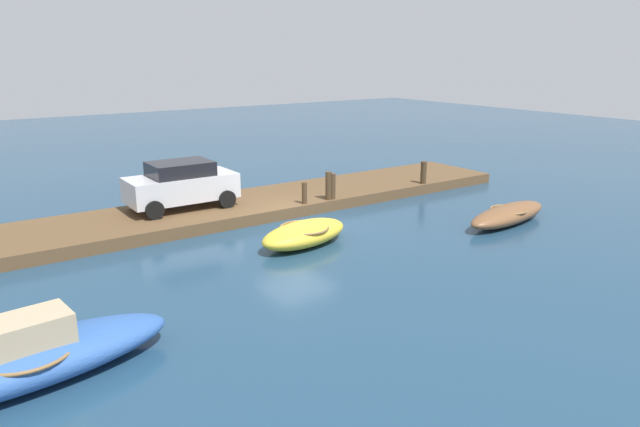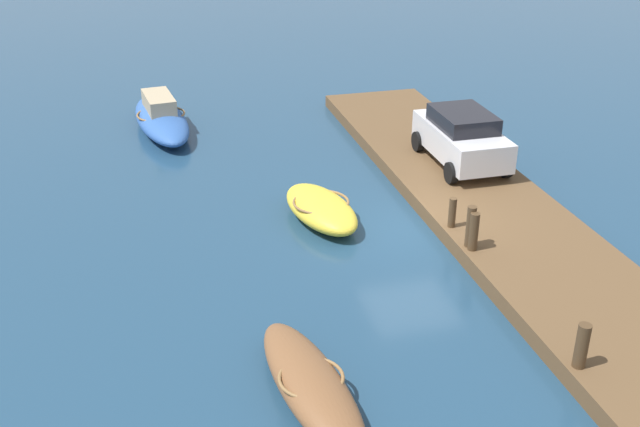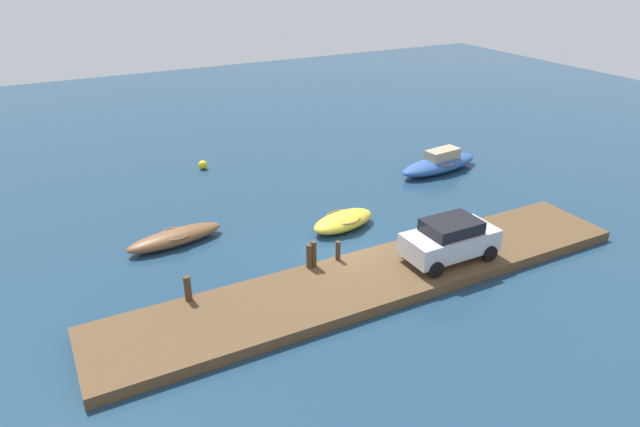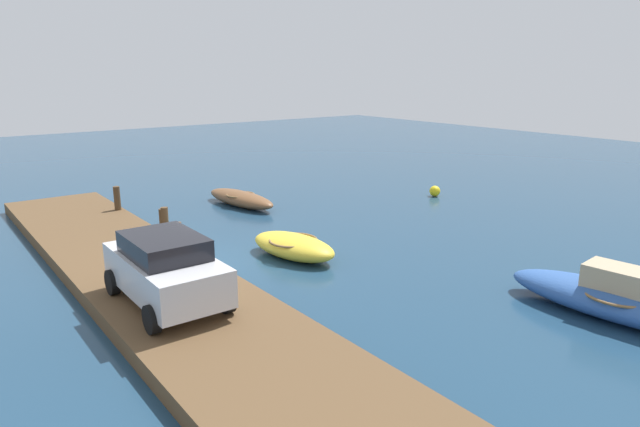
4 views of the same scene
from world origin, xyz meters
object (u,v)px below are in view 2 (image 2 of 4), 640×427
(mooring_post_west, at_px, (582,346))
(mooring_post_east, at_px, (452,212))
(motorboat_blue, at_px, (161,118))
(parked_car, at_px, (462,137))
(rowboat_brown, at_px, (311,385))
(rowboat_yellow, at_px, (321,208))
(mooring_post_mid_east, at_px, (471,227))
(mooring_post_mid_west, at_px, (474,232))

(mooring_post_west, distance_m, mooring_post_east, 6.08)
(motorboat_blue, relative_size, parked_car, 1.45)
(rowboat_brown, xyz_separation_m, motorboat_blue, (15.72, 1.65, 0.16))
(rowboat_yellow, xyz_separation_m, motorboat_blue, (8.50, 3.73, 0.11))
(rowboat_brown, relative_size, parked_car, 1.15)
(mooring_post_mid_east, height_order, parked_car, parked_car)
(rowboat_yellow, distance_m, mooring_post_mid_east, 4.33)
(mooring_post_mid_west, bearing_deg, parked_car, -20.81)
(rowboat_brown, distance_m, mooring_post_west, 5.19)
(mooring_post_mid_east, bearing_deg, mooring_post_west, 180.00)
(mooring_post_west, height_order, mooring_post_mid_west, mooring_post_mid_west)
(rowboat_yellow, xyz_separation_m, mooring_post_mid_east, (-3.07, -3.01, 0.57))
(mooring_post_west, relative_size, mooring_post_east, 1.17)
(rowboat_yellow, height_order, motorboat_blue, motorboat_blue)
(mooring_post_mid_west, height_order, parked_car, parked_car)
(motorboat_blue, bearing_deg, parked_car, -133.21)
(motorboat_blue, bearing_deg, mooring_post_mid_east, -156.23)
(rowboat_brown, distance_m, mooring_post_mid_east, 6.60)
(rowboat_brown, relative_size, motorboat_blue, 0.79)
(rowboat_brown, bearing_deg, parked_car, -45.36)
(mooring_post_east, bearing_deg, parked_car, -26.71)
(mooring_post_mid_east, xyz_separation_m, parked_car, (5.05, -1.99, 0.34))
(rowboat_brown, xyz_separation_m, mooring_post_mid_east, (4.15, -5.09, 0.62))
(motorboat_blue, bearing_deg, mooring_post_west, -164.29)
(mooring_post_east, bearing_deg, mooring_post_mid_east, 180.00)
(rowboat_brown, height_order, mooring_post_mid_east, mooring_post_mid_east)
(rowboat_yellow, distance_m, mooring_post_east, 3.62)
(rowboat_brown, distance_m, rowboat_yellow, 7.51)
(rowboat_yellow, xyz_separation_m, mooring_post_west, (-8.06, -3.01, 0.51))
(mooring_post_mid_west, bearing_deg, rowboat_brown, 127.86)
(rowboat_yellow, relative_size, mooring_post_mid_west, 3.53)
(mooring_post_mid_east, distance_m, parked_car, 5.44)
(mooring_post_mid_west, bearing_deg, mooring_post_west, 180.00)
(mooring_post_mid_east, height_order, mooring_post_east, mooring_post_mid_east)
(motorboat_blue, xyz_separation_m, mooring_post_mid_west, (-11.76, -6.74, 0.42))
(rowboat_yellow, xyz_separation_m, mooring_post_mid_west, (-3.26, -3.01, 0.53))
(rowboat_brown, height_order, parked_car, parked_car)
(mooring_post_mid_west, distance_m, mooring_post_east, 1.29)
(mooring_post_east, bearing_deg, mooring_post_mid_west, 180.00)
(rowboat_brown, relative_size, mooring_post_west, 4.64)
(mooring_post_mid_west, relative_size, parked_car, 0.26)
(parked_car, bearing_deg, motorboat_blue, 53.23)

